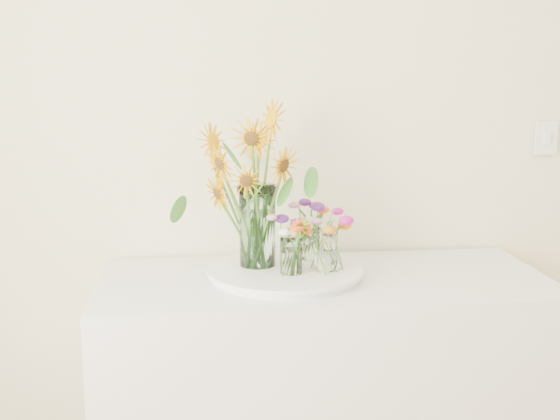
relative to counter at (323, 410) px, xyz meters
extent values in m
cube|color=white|center=(0.00, 0.00, 0.00)|extent=(1.40, 0.60, 0.90)
cylinder|color=white|center=(-0.12, 0.02, 0.46)|extent=(0.47, 0.47, 0.02)
cylinder|color=silver|center=(-0.21, 0.06, 0.61)|extent=(0.15, 0.15, 0.27)
cylinder|color=white|center=(-0.11, -0.04, 0.53)|extent=(0.08, 0.08, 0.12)
cylinder|color=white|center=(-0.03, 0.12, 0.53)|extent=(0.07, 0.07, 0.11)
camera|label=1|loc=(-0.37, -2.09, 1.08)|focal=45.00mm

